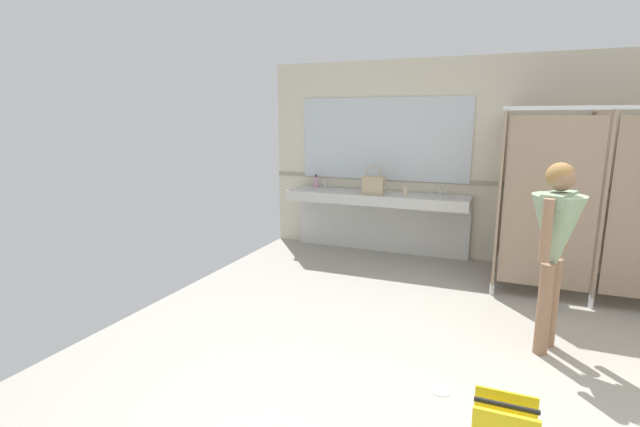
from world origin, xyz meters
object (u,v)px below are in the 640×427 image
object	(u,v)px
person_standing	(555,236)
soap_dispenser	(316,182)
paper_cup	(405,192)
handbag	(373,185)

from	to	relation	value
person_standing	soap_dispenser	xyz separation A→B (m)	(-3.00, 2.26, -0.01)
soap_dispenser	paper_cup	distance (m)	1.39
soap_dispenser	person_standing	bearing A→B (deg)	-36.90
paper_cup	soap_dispenser	bearing A→B (deg)	171.48
soap_dispenser	paper_cup	xyz separation A→B (m)	(1.38, -0.21, -0.03)
handbag	soap_dispenser	world-z (taller)	handbag
person_standing	paper_cup	size ratio (longest dim) A/B	15.74
handbag	soap_dispenser	bearing A→B (deg)	162.34
person_standing	soap_dispenser	world-z (taller)	person_standing
paper_cup	handbag	bearing A→B (deg)	-166.17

